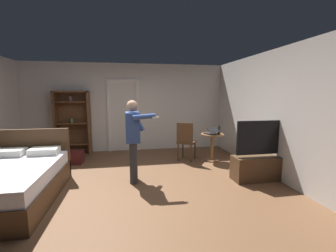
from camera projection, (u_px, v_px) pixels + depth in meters
The scene contains 13 objects.
ground_plane at pixel (129, 186), 4.22m from camera, with size 6.42×6.42×0.00m, color brown.
wall_back at pixel (127, 108), 6.81m from camera, with size 6.08×0.12×2.59m, color silver.
wall_right at pixel (277, 114), 4.57m from camera, with size 0.12×5.80×2.59m, color silver.
doorway_frame at pixel (124, 110), 6.72m from camera, with size 0.93×0.08×2.13m.
bed at pixel (11, 182), 3.62m from camera, with size 1.36×2.10×1.02m.
bookshelf at pixel (73, 120), 6.37m from camera, with size 0.95×0.32×1.79m.
tv_flatscreen at pixel (262, 163), 4.51m from camera, with size 1.19×0.40×1.19m.
side_table at pixel (212, 143), 5.76m from camera, with size 0.59×0.59×0.70m.
laptop at pixel (212, 132), 5.68m from camera, with size 0.39×0.39×0.17m.
bottle_on_table at pixel (219, 130), 5.66m from camera, with size 0.06×0.06×0.23m.
wooden_chair at pixel (186, 140), 5.77m from camera, with size 0.58×0.58×0.99m.
person_blue_shirt at pixel (133, 135), 4.35m from camera, with size 0.60×0.58×1.58m.
suitcase_dark at pixel (70, 157), 5.57m from camera, with size 0.58×0.35×0.32m, color #4C1919.
Camera 1 is at (-0.01, -4.09, 1.70)m, focal length 24.21 mm.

